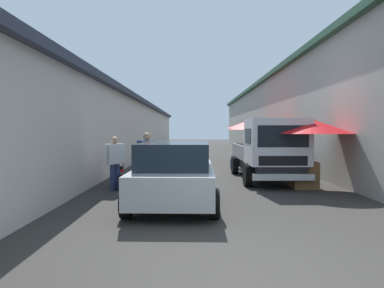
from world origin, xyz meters
TOP-DOWN VIEW (x-y plane):
  - ground at (13.50, 0.00)m, footprint 90.00×90.00m
  - building_left_whitewash at (15.75, 7.27)m, footprint 49.80×7.50m
  - building_right_concrete at (15.75, -7.27)m, footprint 49.80×7.50m
  - fruit_stall_far_left at (12.82, -2.22)m, footprint 2.59×2.59m
  - fruit_stall_near_left at (16.54, -2.47)m, footprint 2.42×2.42m
  - fruit_stall_mid_lane at (6.44, -2.76)m, footprint 2.30×2.30m
  - hatchback_car at (4.20, 1.14)m, footprint 3.94×1.99m
  - delivery_truck at (7.49, -1.82)m, footprint 4.94×2.02m
  - vendor_by_crates at (6.08, 2.96)m, footprint 0.45×0.48m
  - vendor_in_shade at (6.37, 2.07)m, footprint 0.45×0.54m
  - parked_scooter at (6.80, 2.99)m, footprint 1.67×0.58m
  - plastic_stool at (11.69, -1.06)m, footprint 0.30×0.30m

SIDE VIEW (x-z plane):
  - ground at x=13.50m, z-range 0.00..0.00m
  - plastic_stool at x=11.69m, z-range 0.11..0.54m
  - parked_scooter at x=6.80m, z-range -0.12..1.02m
  - hatchback_car at x=4.20m, z-range 0.01..1.46m
  - vendor_by_crates at x=6.08m, z-range 0.11..1.66m
  - vendor_in_shade at x=6.37m, z-range 0.13..1.79m
  - delivery_truck at x=7.49m, z-range 0.00..2.08m
  - fruit_stall_mid_lane at x=6.44m, z-range 0.52..2.64m
  - fruit_stall_near_left at x=16.54m, z-range 0.56..2.88m
  - fruit_stall_far_left at x=12.82m, z-range 0.62..2.89m
  - building_left_whitewash at x=15.75m, z-range 0.01..3.54m
  - building_right_concrete at x=15.75m, z-range 0.01..5.01m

